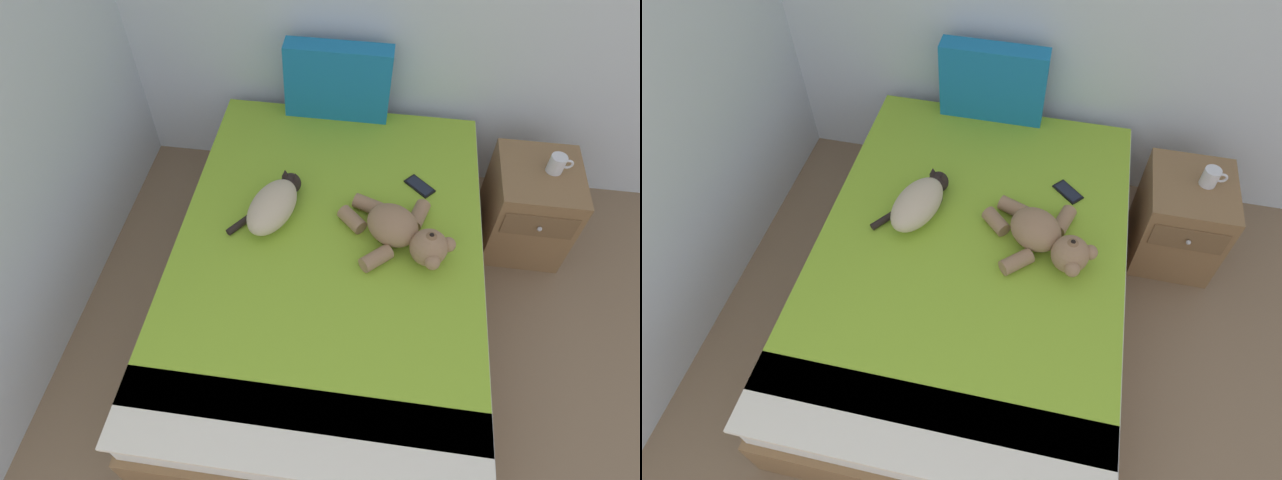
{
  "view_description": "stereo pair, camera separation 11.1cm",
  "coord_description": "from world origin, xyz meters",
  "views": [
    {
      "loc": [
        1.42,
        1.33,
        2.43
      ],
      "look_at": [
        1.22,
        2.77,
        0.55
      ],
      "focal_mm": 30.06,
      "sensor_mm": 36.0,
      "label": 1
    },
    {
      "loc": [
        1.53,
        1.35,
        2.43
      ],
      "look_at": [
        1.22,
        2.77,
        0.55
      ],
      "focal_mm": 30.06,
      "sensor_mm": 36.0,
      "label": 2
    }
  ],
  "objects": [
    {
      "name": "nightstand",
      "position": [
        2.27,
        3.38,
        0.26
      ],
      "size": [
        0.42,
        0.49,
        0.52
      ],
      "color": "olive",
      "rests_on": "ground_plane"
    },
    {
      "name": "mug",
      "position": [
        2.32,
        3.4,
        0.57
      ],
      "size": [
        0.12,
        0.08,
        0.09
      ],
      "color": "silver",
      "rests_on": "nightstand"
    },
    {
      "name": "bed",
      "position": [
        1.26,
        2.78,
        0.26
      ],
      "size": [
        1.43,
        2.0,
        0.52
      ],
      "color": "olive",
      "rests_on": "ground_plane"
    },
    {
      "name": "patterned_cushion",
      "position": [
        1.18,
        3.7,
        0.72
      ],
      "size": [
        0.55,
        0.12,
        0.42
      ],
      "color": "#1972AD",
      "rests_on": "bed"
    },
    {
      "name": "teddy_bear",
      "position": [
        1.58,
        2.84,
        0.59
      ],
      "size": [
        0.53,
        0.43,
        0.18
      ],
      "color": "#937051",
      "rests_on": "bed"
    },
    {
      "name": "cell_phone",
      "position": [
        1.65,
        3.2,
        0.52
      ],
      "size": [
        0.16,
        0.15,
        0.01
      ],
      "color": "black",
      "rests_on": "bed"
    },
    {
      "name": "cat",
      "position": [
        0.98,
        2.92,
        0.59
      ],
      "size": [
        0.34,
        0.42,
        0.15
      ],
      "color": "#C6B293",
      "rests_on": "bed"
    }
  ]
}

